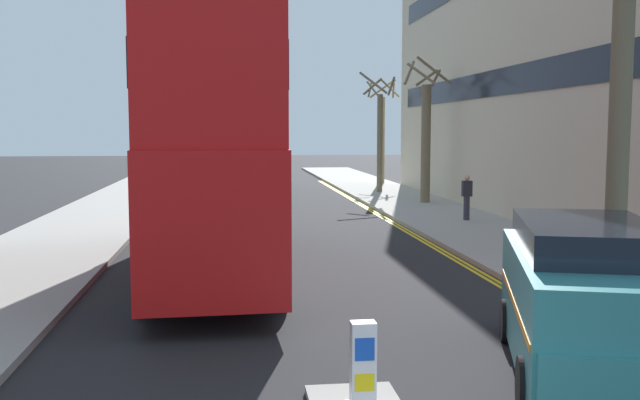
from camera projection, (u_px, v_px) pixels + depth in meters
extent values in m
cube|color=#9E9991|center=(495.00, 238.00, 21.76)|extent=(4.00, 80.00, 0.14)
cube|color=#9E9991|center=(52.00, 247.00, 20.17)|extent=(4.00, 80.00, 0.14)
cube|color=yellow|center=(448.00, 253.00, 19.53)|extent=(0.10, 56.00, 0.01)
cube|color=yellow|center=(442.00, 253.00, 19.51)|extent=(0.10, 56.00, 0.01)
cube|color=white|center=(363.00, 363.00, 8.07)|extent=(0.28, 0.20, 0.95)
cube|color=blue|center=(365.00, 349.00, 7.95)|extent=(0.22, 0.01, 0.26)
cube|color=yellow|center=(365.00, 383.00, 7.99)|extent=(0.22, 0.01, 0.20)
cube|color=red|center=(209.00, 200.00, 16.42)|extent=(2.94, 10.89, 2.60)
cube|color=red|center=(207.00, 88.00, 16.17)|extent=(2.88, 10.67, 2.50)
cube|color=black|center=(208.00, 187.00, 16.39)|extent=(2.95, 10.46, 0.84)
cube|color=black|center=(207.00, 84.00, 16.16)|extent=(2.93, 10.25, 0.80)
cube|color=yellow|center=(206.00, 132.00, 21.55)|extent=(2.00, 0.14, 0.44)
cube|color=maroon|center=(206.00, 30.00, 16.05)|extent=(2.64, 9.80, 0.10)
cylinder|color=black|center=(162.00, 234.00, 19.63)|extent=(0.34, 1.05, 1.04)
cylinder|color=black|center=(253.00, 231.00, 20.03)|extent=(0.34, 1.05, 1.04)
cylinder|color=black|center=(142.00, 286.00, 13.05)|extent=(0.34, 1.05, 1.04)
cylinder|color=black|center=(278.00, 281.00, 13.46)|extent=(0.34, 1.05, 1.04)
cube|color=teal|center=(586.00, 309.00, 9.69)|extent=(3.23, 5.05, 1.50)
cube|color=black|center=(586.00, 249.00, 9.76)|extent=(2.55, 3.43, 0.76)
cube|color=teal|center=(616.00, 374.00, 7.88)|extent=(2.08, 1.66, 0.67)
cube|color=orange|center=(586.00, 305.00, 9.69)|extent=(3.13, 4.70, 0.10)
cylinder|color=black|center=(527.00, 385.00, 8.49)|extent=(0.41, 0.71, 0.68)
cylinder|color=black|center=(629.00, 326.00, 11.01)|extent=(0.41, 0.71, 0.68)
cylinder|color=black|center=(508.00, 321.00, 11.34)|extent=(0.41, 0.71, 0.68)
cylinder|color=#2D2D38|center=(467.00, 208.00, 25.57)|extent=(0.22, 0.22, 0.85)
cube|color=#26262B|center=(467.00, 189.00, 25.50)|extent=(0.34, 0.22, 0.56)
sphere|color=tan|center=(467.00, 178.00, 25.46)|extent=(0.20, 0.20, 0.20)
cylinder|color=#6B6047|center=(426.00, 144.00, 31.65)|extent=(0.42, 0.42, 5.19)
cylinder|color=#6B6047|center=(436.00, 78.00, 31.47)|extent=(0.22, 0.92, 0.69)
cylinder|color=#6B6047|center=(427.00, 78.00, 31.84)|extent=(1.00, 0.39, 0.76)
cylinder|color=#6B6047|center=(409.00, 73.00, 31.62)|extent=(0.86, 1.47, 1.17)
cylinder|color=#6B6047|center=(421.00, 73.00, 30.81)|extent=(1.11, 0.92, 0.98)
cylinder|color=#6B6047|center=(434.00, 70.00, 30.57)|extent=(1.64, 0.32, 1.20)
cylinder|color=#6B6047|center=(619.00, 145.00, 13.53)|extent=(0.41, 0.41, 5.85)
cylinder|color=#6B6047|center=(380.00, 143.00, 37.08)|extent=(0.29, 0.29, 5.05)
cylinder|color=#6B6047|center=(391.00, 86.00, 36.88)|extent=(0.16, 1.23, 0.91)
cylinder|color=#6B6047|center=(373.00, 86.00, 37.27)|extent=(1.15, 0.72, 0.93)
cylinder|color=#6B6047|center=(373.00, 83.00, 36.12)|extent=(1.31, 1.10, 1.17)
cylinder|color=#6B6047|center=(382.00, 140.00, 43.38)|extent=(0.34, 0.34, 5.18)
cylinder|color=#6B6047|center=(394.00, 89.00, 43.03)|extent=(0.38, 1.40, 1.03)
cylinder|color=#6B6047|center=(383.00, 89.00, 43.85)|extent=(1.60, 0.50, 1.18)
cylinder|color=#6B6047|center=(370.00, 89.00, 43.23)|extent=(0.61, 1.47, 1.11)
cylinder|color=#6B6047|center=(373.00, 89.00, 42.77)|extent=(0.59, 1.34, 1.01)
cylinder|color=#6B6047|center=(390.00, 88.00, 42.46)|extent=(1.41, 0.76, 1.10)
cube|color=beige|center=(606.00, 45.00, 28.57)|extent=(10.00, 28.00, 13.48)
cube|color=black|center=(485.00, 85.00, 28.12)|extent=(0.04, 24.64, 1.00)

